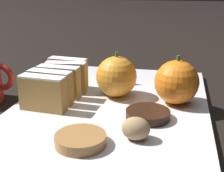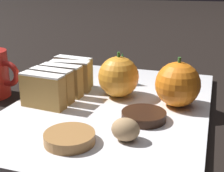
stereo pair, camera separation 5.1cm
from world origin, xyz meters
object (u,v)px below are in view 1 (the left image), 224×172
object	(u,v)px
chocolate_cookie	(148,114)
orange_near	(177,82)
walnut	(136,129)
orange_far	(117,77)

from	to	relation	value
chocolate_cookie	orange_near	bearing A→B (deg)	61.77
orange_near	walnut	size ratio (longest dim) A/B	2.20
orange_far	chocolate_cookie	size ratio (longest dim) A/B	1.21
orange_near	chocolate_cookie	world-z (taller)	orange_near
orange_far	walnut	bearing A→B (deg)	-69.62
orange_far	chocolate_cookie	bearing A→B (deg)	-52.25
walnut	chocolate_cookie	size ratio (longest dim) A/B	0.56
orange_near	chocolate_cookie	xyz separation A→B (m)	(-0.04, -0.07, -0.03)
orange_near	orange_far	world-z (taller)	orange_near
orange_near	walnut	xyz separation A→B (m)	(-0.05, -0.14, -0.02)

